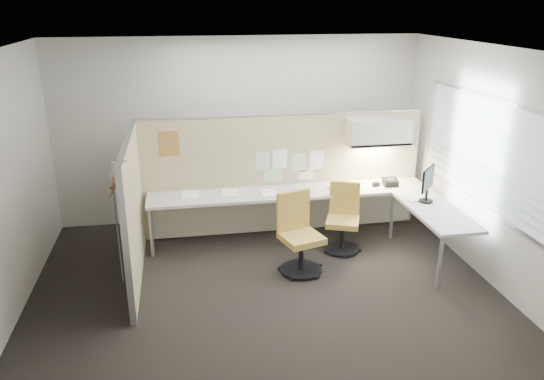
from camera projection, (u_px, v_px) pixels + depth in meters
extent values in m
cube|color=black|center=(263.00, 285.00, 6.47)|extent=(5.50, 4.50, 0.01)
cube|color=white|center=(262.00, 48.00, 5.52)|extent=(5.50, 4.50, 0.01)
cube|color=beige|center=(239.00, 131.00, 8.08)|extent=(5.50, 0.02, 2.80)
cube|color=beige|center=(311.00, 270.00, 3.91)|extent=(5.50, 0.02, 2.80)
cube|color=beige|center=(3.00, 191.00, 5.54)|extent=(0.02, 4.50, 2.80)
cube|color=beige|center=(485.00, 164.00, 6.45)|extent=(0.02, 4.50, 2.80)
cube|color=#929FAA|center=(485.00, 152.00, 6.39)|extent=(0.01, 2.80, 1.30)
cube|color=tan|center=(282.00, 174.00, 7.75)|extent=(4.10, 0.06, 1.75)
cube|color=tan|center=(134.00, 211.00, 6.39)|extent=(0.06, 2.20, 1.75)
cube|color=beige|center=(290.00, 192.00, 7.50)|extent=(4.00, 0.60, 0.04)
cube|color=beige|center=(436.00, 212.00, 6.83)|extent=(0.60, 1.47, 0.04)
cube|color=beige|center=(286.00, 209.00, 7.88)|extent=(3.90, 0.02, 0.64)
cylinder|color=#A5A8AA|center=(151.00, 233.00, 7.08)|extent=(0.05, 0.05, 0.69)
cylinder|color=#A5A8AA|center=(440.00, 263.00, 6.27)|extent=(0.05, 0.05, 0.69)
cylinder|color=#A5A8AA|center=(392.00, 216.00, 7.64)|extent=(0.05, 0.05, 0.69)
cube|color=beige|center=(378.00, 132.00, 7.56)|extent=(0.90, 0.36, 0.38)
cube|color=#FFEABF|center=(377.00, 146.00, 7.63)|extent=(0.60, 0.06, 0.02)
cube|color=#8CBF8C|center=(263.00, 161.00, 7.59)|extent=(0.21, 0.00, 0.28)
cube|color=white|center=(280.00, 159.00, 7.62)|extent=(0.21, 0.00, 0.28)
cube|color=#8CBF8C|center=(299.00, 163.00, 7.69)|extent=(0.21, 0.00, 0.28)
cube|color=white|center=(317.00, 160.00, 7.73)|extent=(0.21, 0.00, 0.28)
cube|color=#8CBF8C|center=(273.00, 175.00, 7.69)|extent=(0.28, 0.00, 0.18)
cube|color=white|center=(306.00, 175.00, 7.78)|extent=(0.21, 0.00, 0.14)
cube|color=orange|center=(169.00, 144.00, 7.27)|extent=(0.28, 0.00, 0.35)
cylinder|color=black|center=(301.00, 270.00, 6.77)|extent=(0.53, 0.53, 0.03)
cylinder|color=black|center=(301.00, 255.00, 6.70)|extent=(0.06, 0.06, 0.41)
cube|color=#F2B65A|center=(302.00, 238.00, 6.62)|extent=(0.59, 0.59, 0.08)
cube|color=#F2B65A|center=(293.00, 210.00, 6.71)|extent=(0.45, 0.19, 0.51)
cylinder|color=black|center=(341.00, 249.00, 7.35)|extent=(0.49, 0.49, 0.03)
cylinder|color=black|center=(342.00, 236.00, 7.29)|extent=(0.06, 0.06, 0.38)
cube|color=#F2B65A|center=(343.00, 222.00, 7.21)|extent=(0.56, 0.56, 0.08)
cube|color=#F2B65A|center=(345.00, 198.00, 7.31)|extent=(0.41, 0.20, 0.47)
cylinder|color=black|center=(426.00, 201.00, 7.09)|extent=(0.19, 0.19, 0.02)
cylinder|color=black|center=(426.00, 195.00, 7.07)|extent=(0.04, 0.04, 0.17)
cube|color=black|center=(428.00, 179.00, 6.99)|extent=(0.32, 0.36, 0.30)
cube|color=black|center=(428.00, 179.00, 6.99)|extent=(0.28, 0.31, 0.26)
cube|color=black|center=(390.00, 182.00, 7.71)|extent=(0.21, 0.20, 0.12)
cylinder|color=black|center=(384.00, 180.00, 7.70)|extent=(0.05, 0.17, 0.04)
cube|color=black|center=(352.00, 185.00, 7.66)|extent=(0.15, 0.07, 0.05)
cube|color=black|center=(376.00, 184.00, 7.68)|extent=(0.11, 0.08, 0.06)
cube|color=silver|center=(119.00, 161.00, 5.24)|extent=(0.14, 0.02, 0.02)
cylinder|color=silver|center=(113.00, 170.00, 5.26)|extent=(0.02, 0.02, 0.14)
cube|color=#AD7F4C|center=(114.00, 182.00, 5.30)|extent=(0.02, 0.40, 0.12)
cube|color=#AD7F4C|center=(112.00, 185.00, 5.34)|extent=(0.02, 0.40, 0.12)
cube|color=#91939A|center=(118.00, 238.00, 5.45)|extent=(0.01, 0.07, 1.01)
cube|color=white|center=(190.00, 195.00, 7.30)|extent=(0.25, 0.32, 0.03)
cube|color=white|center=(230.00, 193.00, 7.39)|extent=(0.25, 0.32, 0.02)
cube|color=white|center=(269.00, 194.00, 7.34)|extent=(0.25, 0.32, 0.04)
cube|color=white|center=(339.00, 188.00, 7.56)|extent=(0.29, 0.34, 0.03)
cube|color=white|center=(413.00, 197.00, 7.24)|extent=(0.24, 0.31, 0.02)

